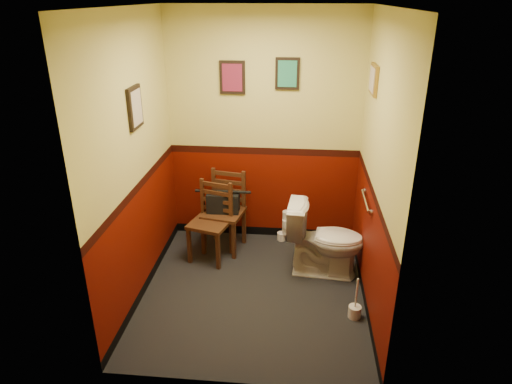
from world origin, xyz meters
TOP-DOWN VIEW (x-y plane):
  - floor at (0.00, 0.00)m, footprint 2.20×2.40m
  - ceiling at (0.00, 0.00)m, footprint 2.20×2.40m
  - wall_back at (0.00, 1.20)m, footprint 2.20×0.00m
  - wall_front at (0.00, -1.20)m, footprint 2.20×0.00m
  - wall_left at (-1.10, 0.00)m, footprint 0.00×2.40m
  - wall_right at (1.10, 0.00)m, footprint 0.00×2.40m
  - grab_bar at (1.07, 0.25)m, footprint 0.05×0.56m
  - framed_print_back_a at (-0.35, 1.18)m, footprint 0.28×0.04m
  - framed_print_back_b at (0.25, 1.18)m, footprint 0.26×0.04m
  - framed_print_left at (-1.08, 0.10)m, footprint 0.04×0.30m
  - framed_print_right at (1.08, 0.60)m, footprint 0.04×0.34m
  - toilet at (0.72, 0.43)m, footprint 0.85×0.52m
  - toilet_brush at (0.98, -0.31)m, footprint 0.12×0.12m
  - chair_left at (-0.54, 0.64)m, footprint 0.51×0.51m
  - chair_right at (-0.43, 0.87)m, footprint 0.51×0.51m
  - handbag at (-0.43, 0.83)m, footprint 0.37×0.19m
  - tp_stack at (0.29, 1.09)m, footprint 0.22×0.14m

SIDE VIEW (x-z plane):
  - floor at x=0.00m, z-range 0.00..0.00m
  - toilet_brush at x=0.98m, z-range -0.14..0.28m
  - tp_stack at x=0.29m, z-range -0.03..0.36m
  - toilet at x=0.72m, z-range 0.00..0.80m
  - chair_left at x=-0.54m, z-range 0.00..0.89m
  - chair_right at x=-0.43m, z-range 0.00..0.93m
  - handbag at x=-0.43m, z-range 0.47..0.73m
  - grab_bar at x=1.07m, z-range 0.92..0.98m
  - wall_back at x=0.00m, z-range 0.00..2.70m
  - wall_front at x=0.00m, z-range 0.00..2.70m
  - wall_left at x=-1.10m, z-range 0.00..2.70m
  - wall_right at x=1.10m, z-range 0.00..2.70m
  - framed_print_left at x=-1.08m, z-range 1.66..2.04m
  - framed_print_back_a at x=-0.35m, z-range 1.77..2.13m
  - framed_print_back_b at x=0.25m, z-range 1.83..2.17m
  - framed_print_right at x=1.08m, z-range 1.91..2.19m
  - ceiling at x=0.00m, z-range 2.70..2.70m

